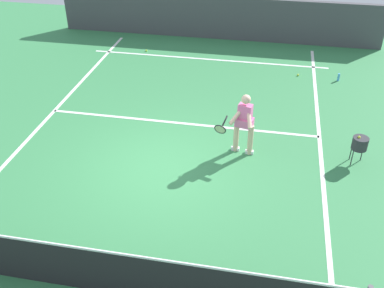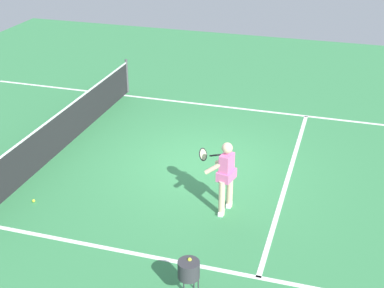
{
  "view_description": "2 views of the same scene",
  "coord_description": "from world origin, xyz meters",
  "views": [
    {
      "loc": [
        -2.28,
        8.11,
        6.18
      ],
      "look_at": [
        -0.74,
        0.12,
        0.83
      ],
      "focal_mm": 41.92,
      "sensor_mm": 36.0,
      "label": 1
    },
    {
      "loc": [
        -11.14,
        -3.14,
        6.26
      ],
      "look_at": [
        -0.82,
        -0.01,
        0.93
      ],
      "focal_mm": 51.53,
      "sensor_mm": 36.0,
      "label": 2
    }
  ],
  "objects": [
    {
      "name": "sideline_left_marking",
      "position": [
        -3.66,
        0.0,
        0.0
      ],
      "size": [
        0.1,
        16.14,
        0.01
      ],
      "primitive_type": "cube",
      "color": "white",
      "rests_on": "ground"
    },
    {
      "name": "tennis_ball_near",
      "position": [
        2.32,
        -6.87,
        0.03
      ],
      "size": [
        0.07,
        0.07,
        0.07
      ],
      "primitive_type": "sphere",
      "color": "#D1E533",
      "rests_on": "ground"
    },
    {
      "name": "service_line_marking",
      "position": [
        0.0,
        -2.06,
        0.0
      ],
      "size": [
        7.32,
        0.1,
        0.01
      ],
      "primitive_type": "cube",
      "color": "white",
      "rests_on": "ground"
    },
    {
      "name": "ball_hopper",
      "position": [
        -4.44,
        -1.05,
        0.55
      ],
      "size": [
        0.36,
        0.36,
        0.74
      ],
      "color": "#333338",
      "rests_on": "ground"
    },
    {
      "name": "tennis_player",
      "position": [
        -1.76,
        -0.99,
        0.85
      ],
      "size": [
        0.92,
        0.9,
        1.55
      ],
      "color": "beige",
      "rests_on": "ground"
    },
    {
      "name": "tennis_ball_mid",
      "position": [
        -2.65,
        2.94,
        0.03
      ],
      "size": [
        0.07,
        0.07,
        0.07
      ],
      "primitive_type": "sphere",
      "color": "#D1E533",
      "rests_on": "ground"
    },
    {
      "name": "court_net",
      "position": [
        0.0,
        3.58,
        0.5
      ],
      "size": [
        8.0,
        0.08,
        1.07
      ],
      "color": "#4C4C51",
      "rests_on": "ground"
    },
    {
      "name": "baseline_marking",
      "position": [
        0.0,
        -6.57,
        0.0
      ],
      "size": [
        8.32,
        0.1,
        0.01
      ],
      "primitive_type": "cube",
      "color": "white",
      "rests_on": "ground"
    },
    {
      "name": "court_back_wall",
      "position": [
        0.0,
        -8.77,
        0.8
      ],
      "size": [
        12.32,
        0.24,
        1.61
      ],
      "primitive_type": "cube",
      "color": "#47474C",
      "rests_on": "ground"
    },
    {
      "name": "ground_plane",
      "position": [
        0.0,
        0.0,
        0.0
      ],
      "size": [
        23.58,
        23.58,
        0.0
      ],
      "primitive_type": "plane",
      "color": "#38844C"
    },
    {
      "name": "water_bottle",
      "position": [
        -4.39,
        -5.63,
        0.12
      ],
      "size": [
        0.07,
        0.07,
        0.24
      ],
      "primitive_type": "cylinder",
      "color": "#4C9EE5",
      "rests_on": "ground"
    },
    {
      "name": "sideline_right_marking",
      "position": [
        3.66,
        0.0,
        0.0
      ],
      "size": [
        0.1,
        16.14,
        0.01
      ],
      "primitive_type": "cube",
      "color": "white",
      "rests_on": "ground"
    },
    {
      "name": "tennis_ball_far",
      "position": [
        -3.14,
        -5.76,
        0.03
      ],
      "size": [
        0.07,
        0.07,
        0.07
      ],
      "primitive_type": "sphere",
      "color": "#D1E533",
      "rests_on": "ground"
    }
  ]
}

